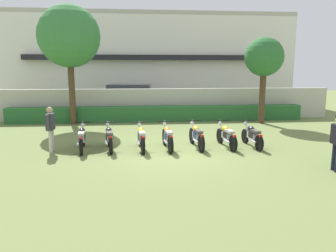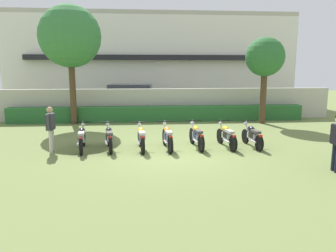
{
  "view_description": "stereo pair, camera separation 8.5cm",
  "coord_description": "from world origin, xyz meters",
  "views": [
    {
      "loc": [
        -1.12,
        -10.91,
        2.93
      ],
      "look_at": [
        0.0,
        0.96,
        0.79
      ],
      "focal_mm": 34.73,
      "sensor_mm": 36.0,
      "label": 1
    },
    {
      "loc": [
        -1.04,
        -10.92,
        2.93
      ],
      "look_at": [
        0.0,
        0.96,
        0.79
      ],
      "focal_mm": 34.73,
      "sensor_mm": 36.0,
      "label": 2
    }
  ],
  "objects": [
    {
      "name": "motorcycle_in_row_1",
      "position": [
        -2.16,
        0.69,
        0.45
      ],
      "size": [
        0.6,
        1.84,
        0.97
      ],
      "rotation": [
        0.0,
        0.0,
        1.73
      ],
      "color": "black",
      "rests_on": "ground"
    },
    {
      "name": "motorcycle_in_row_0",
      "position": [
        -3.12,
        0.68,
        0.45
      ],
      "size": [
        0.6,
        1.96,
        0.97
      ],
      "rotation": [
        0.0,
        0.0,
        1.68
      ],
      "color": "black",
      "rests_on": "ground"
    },
    {
      "name": "motorcycle_in_row_5",
      "position": [
        2.17,
        0.69,
        0.44
      ],
      "size": [
        0.6,
        1.9,
        0.95
      ],
      "rotation": [
        0.0,
        0.0,
        1.68
      ],
      "color": "black",
      "rests_on": "ground"
    },
    {
      "name": "tree_far_side",
      "position": [
        5.5,
        5.82,
        3.43
      ],
      "size": [
        2.02,
        2.02,
        4.51
      ],
      "color": "#4C3823",
      "rests_on": "ground"
    },
    {
      "name": "motorcycle_in_row_6",
      "position": [
        3.14,
        0.65,
        0.44
      ],
      "size": [
        0.6,
        1.79,
        0.94
      ],
      "rotation": [
        0.0,
        0.0,
        1.65
      ],
      "color": "black",
      "rests_on": "ground"
    },
    {
      "name": "building",
      "position": [
        0.0,
        15.91,
        3.48
      ],
      "size": [
        21.33,
        6.5,
        6.96
      ],
      "color": "white",
      "rests_on": "ground"
    },
    {
      "name": "hedge_row",
      "position": [
        0.0,
        6.94,
        0.42
      ],
      "size": [
        16.21,
        0.7,
        0.84
      ],
      "primitive_type": "cube",
      "color": "#28602D",
      "rests_on": "ground"
    },
    {
      "name": "inspector_person",
      "position": [
        -4.16,
        0.58,
        0.94
      ],
      "size": [
        0.22,
        0.65,
        1.6
      ],
      "color": "beige",
      "rests_on": "ground"
    },
    {
      "name": "tree_near_inspector",
      "position": [
        -4.5,
        6.39,
        4.48
      ],
      "size": [
        3.13,
        3.13,
        6.07
      ],
      "color": "#4C3823",
      "rests_on": "ground"
    },
    {
      "name": "compound_wall",
      "position": [
        0.0,
        7.64,
        0.88
      ],
      "size": [
        20.26,
        0.3,
        1.76
      ],
      "primitive_type": "cube",
      "color": "#BCB7A8",
      "rests_on": "ground"
    },
    {
      "name": "motorcycle_in_row_2",
      "position": [
        -1.01,
        0.59,
        0.45
      ],
      "size": [
        0.6,
        1.83,
        0.97
      ],
      "rotation": [
        0.0,
        0.0,
        1.66
      ],
      "color": "black",
      "rests_on": "ground"
    },
    {
      "name": "parked_car",
      "position": [
        -1.47,
        10.29,
        0.94
      ],
      "size": [
        4.68,
        2.48,
        1.89
      ],
      "rotation": [
        0.0,
        0.0,
        -0.11
      ],
      "color": "#9EA3A8",
      "rests_on": "ground"
    },
    {
      "name": "motorcycle_in_row_4",
      "position": [
        1.04,
        0.73,
        0.45
      ],
      "size": [
        0.6,
        1.95,
        0.97
      ],
      "rotation": [
        0.0,
        0.0,
        1.65
      ],
      "color": "black",
      "rests_on": "ground"
    },
    {
      "name": "motorcycle_in_row_3",
      "position": [
        -0.05,
        0.61,
        0.46
      ],
      "size": [
        0.6,
        1.89,
        0.97
      ],
      "rotation": [
        0.0,
        0.0,
        1.65
      ],
      "color": "black",
      "rests_on": "ground"
    },
    {
      "name": "ground",
      "position": [
        0.0,
        0.0,
        0.0
      ],
      "size": [
        60.0,
        60.0,
        0.0
      ],
      "primitive_type": "plane",
      "color": "olive"
    }
  ]
}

